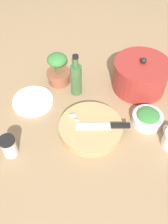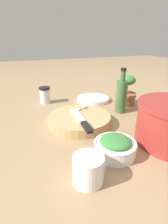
{
  "view_description": "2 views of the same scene",
  "coord_description": "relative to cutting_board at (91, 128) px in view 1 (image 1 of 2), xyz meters",
  "views": [
    {
      "loc": [
        -0.09,
        -0.71,
        0.85
      ],
      "look_at": [
        -0.02,
        -0.04,
        0.07
      ],
      "focal_mm": 40.0,
      "sensor_mm": 36.0,
      "label": 1
    },
    {
      "loc": [
        0.63,
        -0.33,
        0.34
      ],
      "look_at": [
        -0.02,
        -0.05,
        0.04
      ],
      "focal_mm": 28.0,
      "sensor_mm": 36.0,
      "label": 2
    }
  ],
  "objects": [
    {
      "name": "ground_plane",
      "position": [
        -0.0,
        0.08,
        -0.02
      ],
      "size": [
        5.0,
        5.0,
        0.0
      ],
      "primitive_type": "plane",
      "color": "#997A56"
    },
    {
      "name": "herb_bowl",
      "position": [
        0.25,
        0.02,
        0.01
      ],
      "size": [
        0.13,
        0.13,
        0.06
      ],
      "color": "white",
      "rests_on": "ground_plane"
    },
    {
      "name": "garlic_cloves",
      "position": [
        -0.07,
        0.05,
        0.03
      ],
      "size": [
        0.05,
        0.05,
        0.02
      ],
      "color": "#E9ECC8",
      "rests_on": "cutting_board"
    },
    {
      "name": "spice_jar",
      "position": [
        -0.33,
        -0.08,
        0.03
      ],
      "size": [
        0.06,
        0.06,
        0.09
      ],
      "color": "silver",
      "rests_on": "ground_plane"
    },
    {
      "name": "plate_stack",
      "position": [
        -0.25,
        0.19,
        -0.01
      ],
      "size": [
        0.19,
        0.19,
        0.02
      ],
      "color": "white",
      "rests_on": "ground_plane"
    },
    {
      "name": "oil_bottle",
      "position": [
        -0.04,
        0.24,
        0.07
      ],
      "size": [
        0.05,
        0.05,
        0.22
      ],
      "color": "#3D6638",
      "rests_on": "ground_plane"
    },
    {
      "name": "potted_herb",
      "position": [
        -0.12,
        0.32,
        0.05
      ],
      "size": [
        0.12,
        0.12,
        0.16
      ],
      "color": "#935138",
      "rests_on": "ground_plane"
    },
    {
      "name": "chef_knife",
      "position": [
        0.06,
        -0.01,
        0.02
      ],
      "size": [
        0.22,
        0.05,
        0.01
      ],
      "rotation": [
        0.0,
        0.0,
        1.49
      ],
      "color": "black",
      "rests_on": "cutting_board"
    },
    {
      "name": "cutting_board",
      "position": [
        0.0,
        0.0,
        0.0
      ],
      "size": [
        0.27,
        0.27,
        0.04
      ],
      "color": "tan",
      "rests_on": "ground_plane"
    },
    {
      "name": "stock_pot",
      "position": [
        0.26,
        0.25,
        0.05
      ],
      "size": [
        0.26,
        0.26,
        0.17
      ],
      "color": "#9E2D28",
      "rests_on": "ground_plane"
    }
  ]
}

